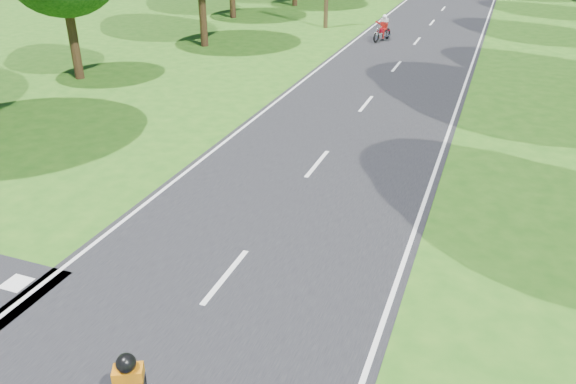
% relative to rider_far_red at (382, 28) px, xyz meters
% --- Properties ---
extents(ground, '(160.00, 160.00, 0.00)m').
position_rel_rider_far_red_xyz_m(ground, '(1.88, -25.41, -0.72)').
color(ground, '#235513').
rests_on(ground, ground).
extents(rider_far_red, '(0.96, 1.78, 1.41)m').
position_rel_rider_far_red_xyz_m(rider_far_red, '(0.00, 0.00, 0.00)').
color(rider_far_red, maroon).
rests_on(rider_far_red, main_road).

